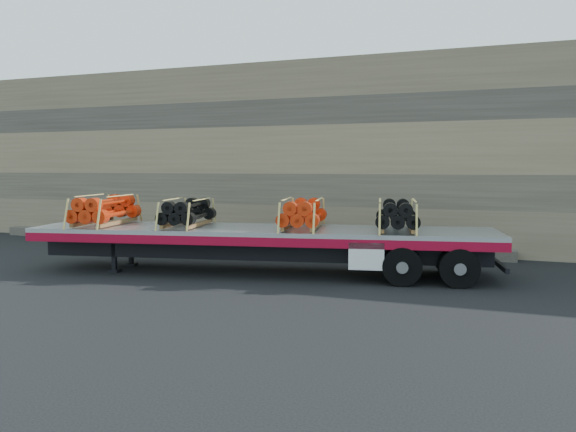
% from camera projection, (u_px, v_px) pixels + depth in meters
% --- Properties ---
extents(ground, '(120.00, 120.00, 0.00)m').
position_uv_depth(ground, '(244.00, 271.00, 16.46)').
color(ground, black).
rests_on(ground, ground).
extents(rock_wall, '(44.00, 3.00, 7.00)m').
position_uv_depth(rock_wall, '(312.00, 156.00, 22.23)').
color(rock_wall, '#7A6B54').
rests_on(rock_wall, ground).
extents(trailer, '(13.41, 4.95, 1.32)m').
position_uv_depth(trailer, '(261.00, 250.00, 16.14)').
color(trailer, '#AFB2B7').
rests_on(trailer, ground).
extents(bundle_front, '(1.64, 2.59, 0.86)m').
position_uv_depth(bundle_front, '(105.00, 211.00, 16.84)').
color(bundle_front, red).
rests_on(bundle_front, trailer).
extents(bundle_midfront, '(1.48, 2.34, 0.77)m').
position_uv_depth(bundle_midfront, '(187.00, 213.00, 16.42)').
color(bundle_midfront, black).
rests_on(bundle_midfront, trailer).
extents(bundle_midrear, '(1.54, 2.44, 0.81)m').
position_uv_depth(bundle_midrear, '(303.00, 214.00, 15.85)').
color(bundle_midrear, red).
rests_on(bundle_midrear, trailer).
extents(bundle_rear, '(1.53, 2.43, 0.80)m').
position_uv_depth(bundle_rear, '(397.00, 216.00, 15.42)').
color(bundle_rear, black).
rests_on(bundle_rear, trailer).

